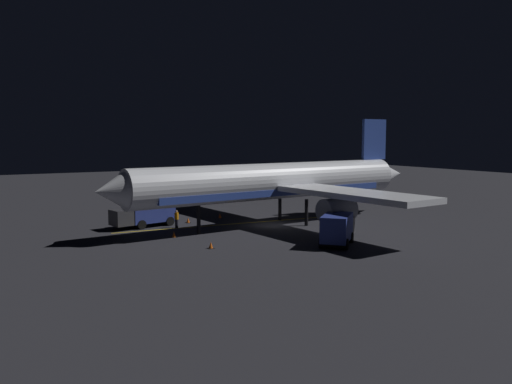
# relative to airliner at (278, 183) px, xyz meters

# --- Properties ---
(ground_plane) EXTENTS (180.00, 180.00, 0.20)m
(ground_plane) POSITION_rel_airliner_xyz_m (-0.06, 0.60, -4.40)
(ground_plane) COLOR #28282D
(apron_guide_stripe) EXTENTS (2.09, 22.84, 0.01)m
(apron_guide_stripe) POSITION_rel_airliner_xyz_m (2.75, 4.60, -4.29)
(apron_guide_stripe) COLOR gold
(apron_guide_stripe) RESTS_ON ground_plane
(airliner) EXTENTS (35.02, 37.70, 10.92)m
(airliner) POSITION_rel_airliner_xyz_m (0.00, 0.00, 0.00)
(airliner) COLOR white
(airliner) RESTS_ON ground_plane
(baggage_truck) EXTENTS (3.32, 6.65, 2.20)m
(baggage_truck) POSITION_rel_airliner_xyz_m (5.51, 12.16, -3.12)
(baggage_truck) COLOR navy
(baggage_truck) RESTS_ON ground_plane
(catering_truck) EXTENTS (5.53, 5.81, 2.58)m
(catering_truck) POSITION_rel_airliner_xyz_m (-10.77, 0.87, -2.99)
(catering_truck) COLOR navy
(catering_truck) RESTS_ON ground_plane
(ground_crew_worker) EXTENTS (0.40, 0.40, 1.74)m
(ground_crew_worker) POSITION_rel_airliner_xyz_m (3.38, 9.65, -3.41)
(ground_crew_worker) COLOR black
(ground_crew_worker) RESTS_ON ground_plane
(traffic_cone_near_left) EXTENTS (0.50, 0.50, 0.55)m
(traffic_cone_near_left) POSITION_rel_airliner_xyz_m (6.95, 3.16, -4.05)
(traffic_cone_near_left) COLOR #EA590F
(traffic_cone_near_left) RESTS_ON ground_plane
(traffic_cone_near_right) EXTENTS (0.50, 0.50, 0.55)m
(traffic_cone_near_right) POSITION_rel_airliner_xyz_m (-7.05, 10.83, -4.05)
(traffic_cone_near_right) COLOR #EA590F
(traffic_cone_near_right) RESTS_ON ground_plane
(traffic_cone_under_wing) EXTENTS (0.50, 0.50, 0.55)m
(traffic_cone_under_wing) POSITION_rel_airliner_xyz_m (-1.14, 11.68, -4.05)
(traffic_cone_under_wing) COLOR #EA590F
(traffic_cone_under_wing) RESTS_ON ground_plane
(traffic_cone_far) EXTENTS (0.50, 0.50, 0.55)m
(traffic_cone_far) POSITION_rel_airliner_xyz_m (5.63, 7.49, -4.05)
(traffic_cone_far) COLOR #EA590F
(traffic_cone_far) RESTS_ON ground_plane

